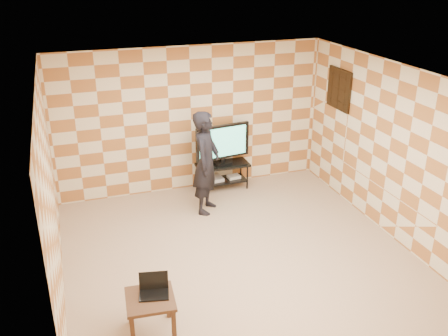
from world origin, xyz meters
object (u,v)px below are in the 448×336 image
(tv_stand, at_px, (223,170))
(tv, at_px, (223,143))
(side_table, at_px, (150,304))
(person, at_px, (206,163))

(tv_stand, bearing_deg, tv, -97.61)
(tv_stand, distance_m, side_table, 4.09)
(side_table, height_order, person, person)
(tv, xyz_separation_m, side_table, (-2.06, -3.53, -0.52))
(tv, height_order, person, person)
(tv_stand, xyz_separation_m, person, (-0.55, -0.77, 0.53))
(tv, relative_size, side_table, 1.77)
(tv_stand, xyz_separation_m, tv, (-0.00, -0.00, 0.56))
(tv, bearing_deg, tv_stand, 82.39)
(tv_stand, xyz_separation_m, side_table, (-2.06, -3.53, 0.05))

